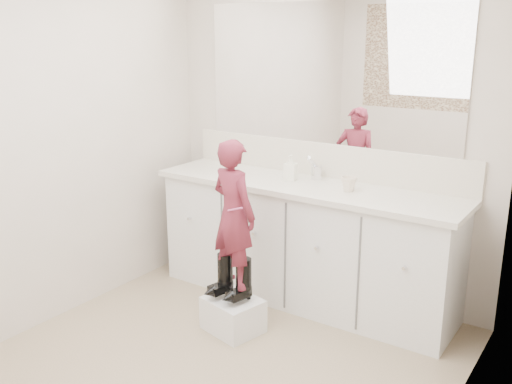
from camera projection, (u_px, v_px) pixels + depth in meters
The scene contains 16 objects.
floor at pixel (200, 376), 3.31m from camera, with size 3.00×3.00×0.00m, color #7E7153.
wall_back at pixel (326, 135), 4.18m from camera, with size 2.60×2.60×0.00m, color #BEB1A2.
wall_left at pixel (39, 149), 3.69m from camera, with size 3.00×3.00×0.00m, color #BEB1A2.
wall_right at pixel (443, 220), 2.29m from camera, with size 3.00×3.00×0.00m, color #BEB1A2.
vanity_cabinet at pixel (305, 245), 4.17m from camera, with size 2.20×0.55×0.85m, color silver.
countertop at pixel (305, 187), 4.04m from camera, with size 2.28×0.58×0.04m, color beige.
backsplash at pixel (324, 160), 4.22m from camera, with size 2.28×0.03×0.25m, color beige.
mirror at pixel (327, 74), 4.06m from camera, with size 2.00×0.02×1.00m, color white.
faucet at pixel (316, 172), 4.15m from camera, with size 0.08×0.08×0.10m, color silver.
cup at pixel (349, 184), 3.84m from camera, with size 0.11×0.11×0.10m, color beige.
soap_bottle at pixel (291, 168), 4.12m from camera, with size 0.08×0.09×0.18m, color white.
step_stool at pixel (233, 315), 3.79m from camera, with size 0.35×0.30×0.23m, color silver.
boot_left at pixel (225, 275), 3.78m from camera, with size 0.11×0.20×0.30m, color black, non-canonical shape.
boot_right at pixel (244, 280), 3.70m from camera, with size 0.11×0.20×0.30m, color black, non-canonical shape.
toddler at pixel (234, 214), 3.62m from camera, with size 0.35×0.23×0.97m, color #A93451.
toothbrush at pixel (235, 209), 3.50m from camera, with size 0.01×0.01×0.14m, color #CF508A.
Camera 1 is at (1.89, -2.22, 1.92)m, focal length 40.00 mm.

